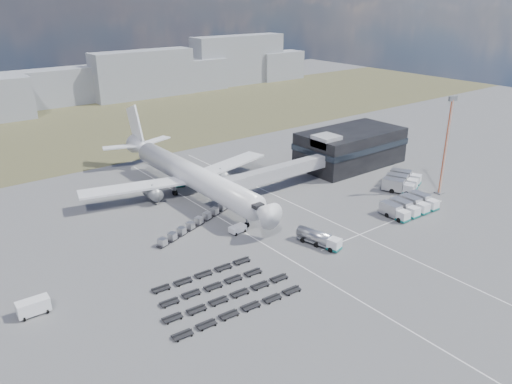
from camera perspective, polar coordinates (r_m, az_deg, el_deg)
ground at (r=98.99m, az=2.10°, el=-5.80°), size 420.00×420.00×0.00m
grass_strip at (r=191.45m, az=-19.60°, el=6.68°), size 420.00×90.00×0.01m
lane_markings at (r=106.82m, az=5.11°, el=-3.70°), size 47.12×110.00×0.01m
terminal at (r=144.30m, az=10.70°, el=5.08°), size 30.40×16.40×11.00m
jet_bridge at (r=120.71m, az=1.74°, el=2.04°), size 30.30×3.80×7.05m
airliner at (r=121.38m, az=-7.69°, el=2.08°), size 51.59×64.53×17.62m
skyline at (r=230.93m, az=-22.02°, el=11.16°), size 301.11×26.77×25.50m
fuel_tanker at (r=98.08m, az=7.20°, el=-5.26°), size 4.42×9.53×2.99m
pushback_tug at (r=102.55m, az=-2.13°, el=-4.29°), size 3.59×2.21×1.53m
utility_van at (r=85.13m, az=-24.09°, el=-11.93°), size 4.84×2.31×2.51m
catering_truck at (r=129.90m, az=-8.89°, el=1.56°), size 4.63×6.80×2.89m
service_trucks_near at (r=116.80m, az=17.14°, el=-1.52°), size 12.85×7.36×2.81m
service_trucks_far at (r=130.94m, az=16.34°, el=1.18°), size 12.38×11.08×3.10m
uld_row at (r=105.56m, az=-7.02°, el=-3.57°), size 21.46×9.33×1.52m
baggage_dollies at (r=83.19m, az=-4.07°, el=-11.40°), size 24.35×15.28×0.72m
floodlight_mast at (r=126.99m, az=20.87°, el=4.90°), size 2.29×1.85×23.93m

